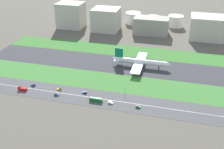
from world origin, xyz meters
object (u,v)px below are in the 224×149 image
(airliner, at_px, (140,62))
(car_4, at_px, (60,89))
(cargo_warehouse, at_px, (207,27))
(fuel_tank_east, at_px, (176,21))
(car_2, at_px, (110,103))
(car_3, at_px, (85,93))
(traffic_light, at_px, (125,90))
(car_1, at_px, (138,107))
(hangar_building, at_px, (106,19))
(bus_0, at_px, (96,100))
(truck_0, at_px, (22,89))
(car_5, at_px, (33,85))
(fuel_tank_west, at_px, (133,18))
(terminal_building, at_px, (71,15))
(car_0, at_px, (56,95))
(office_tower, at_px, (151,26))
(fuel_tank_centre, at_px, (153,21))

(airliner, xyz_separation_m, car_4, (-64.38, -68.00, -5.31))
(car_4, bearing_deg, airliner, 46.57)
(airliner, relative_size, cargo_warehouse, 1.43)
(airliner, relative_size, fuel_tank_east, 2.72)
(car_2, height_order, car_3, same)
(airliner, distance_m, traffic_light, 60.13)
(airliner, bearing_deg, car_1, -81.38)
(hangar_building, bearing_deg, bus_0, -76.75)
(bus_0, height_order, car_2, bus_0)
(airliner, height_order, car_3, airliner)
(fuel_tank_east, bearing_deg, traffic_light, -98.87)
(truck_0, relative_size, fuel_tank_east, 0.35)
(car_5, distance_m, car_1, 104.26)
(fuel_tank_west, bearing_deg, truck_0, -104.24)
(terminal_building, xyz_separation_m, fuel_tank_east, (158.22, 45.00, -10.36))
(fuel_tank_east, bearing_deg, fuel_tank_west, 180.00)
(fuel_tank_west, bearing_deg, car_0, -96.14)
(car_1, height_order, office_tower, office_tower)
(cargo_warehouse, relative_size, fuel_tank_east, 1.91)
(car_5, relative_size, terminal_building, 0.11)
(bus_0, bearing_deg, car_0, 0.00)
(car_4, relative_size, office_tower, 0.09)
(car_5, bearing_deg, car_4, 0.00)
(car_0, bearing_deg, car_4, -81.98)
(car_5, bearing_deg, truck_0, -119.56)
(car_0, distance_m, cargo_warehouse, 236.63)
(airliner, height_order, car_1, airliner)
(car_4, xyz_separation_m, fuel_tank_east, (95.29, 227.00, 7.84))
(airliner, relative_size, office_tower, 1.30)
(car_5, distance_m, bus_0, 67.38)
(airliner, height_order, hangar_building, hangar_building)
(airliner, height_order, office_tower, office_tower)
(car_3, height_order, hangar_building, hangar_building)
(car_2, relative_size, hangar_building, 0.11)
(car_5, relative_size, fuel_tank_centre, 0.18)
(hangar_building, bearing_deg, car_4, -88.06)
(terminal_building, relative_size, office_tower, 0.79)
(truck_0, distance_m, terminal_building, 195.06)
(terminal_building, distance_m, office_tower, 125.22)
(traffic_light, distance_m, terminal_building, 214.19)
(car_4, distance_m, cargo_warehouse, 229.44)
(bus_0, bearing_deg, car_2, -180.00)
(airliner, bearing_deg, car_4, -133.43)
(truck_0, bearing_deg, car_4, -163.26)
(car_2, xyz_separation_m, office_tower, (9.92, 192.00, 11.22))
(office_tower, distance_m, fuel_tank_centre, 45.36)
(car_0, distance_m, terminal_building, 203.31)
(fuel_tank_east, bearing_deg, cargo_warehouse, -45.89)
(bus_0, relative_size, traffic_light, 1.61)
(truck_0, height_order, car_0, truck_0)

